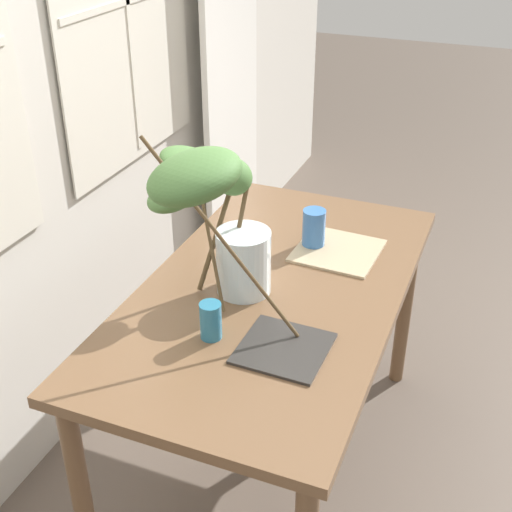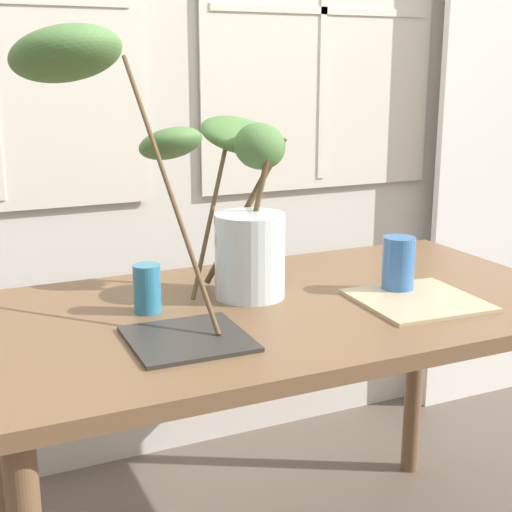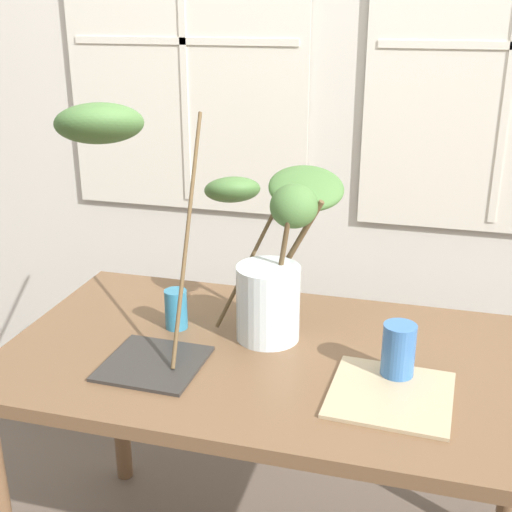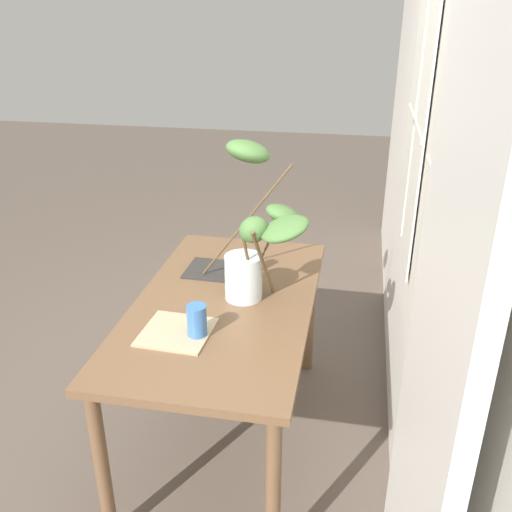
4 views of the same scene
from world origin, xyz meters
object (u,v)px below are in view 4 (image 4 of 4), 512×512
Objects in this scene: plate_square_left at (211,270)px; plate_square_right at (177,332)px; drinking_glass_blue_right at (197,321)px; dining_table at (225,319)px; drinking_glass_blue_left at (253,262)px; vase_with_branches at (255,226)px.

plate_square_right is at bearing 1.23° from plate_square_left.
drinking_glass_blue_right is at bearing 85.86° from plate_square_right.
drinking_glass_blue_right reaches higher than plate_square_right.
dining_table is 0.33m from plate_square_left.
drinking_glass_blue_left is 0.47× the size of plate_square_left.
vase_with_branches is 0.59m from plate_square_right.
drinking_glass_blue_left is 0.61m from drinking_glass_blue_right.
plate_square_right is at bearing -23.68° from dining_table.
plate_square_left is at bearing -117.39° from vase_with_branches.
drinking_glass_blue_right reaches higher than drinking_glass_blue_left.
drinking_glass_blue_left reaches higher than plate_square_right.
drinking_glass_blue_right is 0.58× the size of plate_square_left.
drinking_glass_blue_left is at bearing -164.78° from vase_with_branches.
vase_with_branches is 6.62× the size of drinking_glass_blue_left.
plate_square_left and plate_square_right have the same top height.
vase_with_branches reaches higher than drinking_glass_blue_left.
plate_square_left is 0.86× the size of plate_square_right.
drinking_glass_blue_right is (0.29, -0.04, 0.16)m from dining_table.
drinking_glass_blue_left is (-0.15, -0.04, -0.25)m from vase_with_branches.
plate_square_left is at bearing -170.06° from drinking_glass_blue_right.
plate_square_left is 0.58m from plate_square_right.
plate_square_right is (0.45, -0.24, -0.30)m from vase_with_branches.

